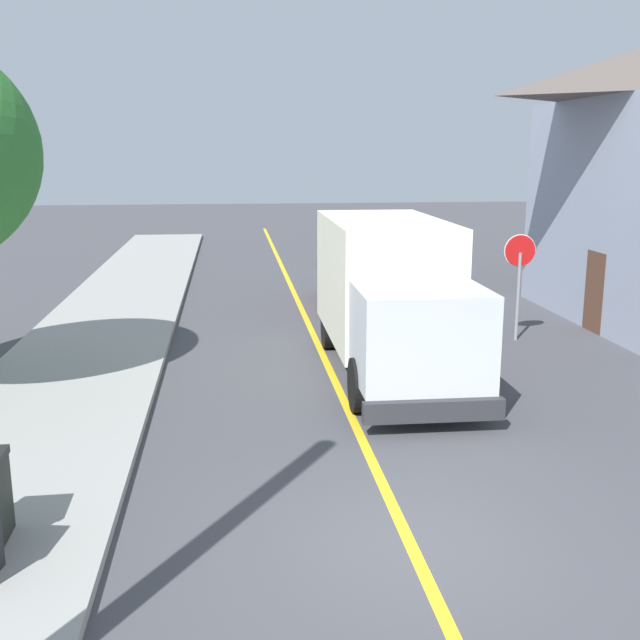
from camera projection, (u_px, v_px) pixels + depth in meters
name	position (u px, v px, depth m)	size (l,w,h in m)	color
ground_plane	(412.00, 549.00, 9.04)	(120.00, 120.00, 0.00)	#424247
sidewalk_curb	(29.00, 439.00, 12.27)	(3.60, 60.00, 0.15)	gray
centre_line_yellow	(317.00, 342.00, 18.72)	(0.16, 56.00, 0.01)	gold
box_truck	(390.00, 290.00, 16.01)	(2.47, 7.20, 3.20)	#F2EDCC
parked_car_near	(352.00, 279.00, 23.23)	(2.01, 4.48, 1.67)	maroon
parked_car_mid	(346.00, 250.00, 29.85)	(1.87, 4.43, 1.67)	silver
stop_sign	(519.00, 267.00, 18.59)	(0.80, 0.10, 2.65)	gray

